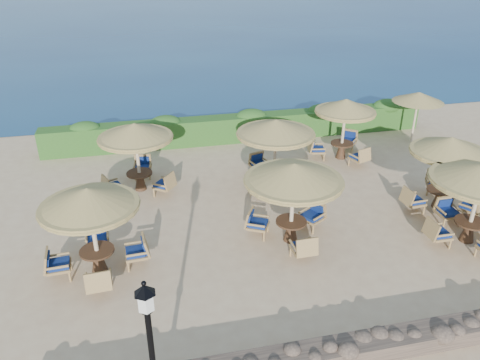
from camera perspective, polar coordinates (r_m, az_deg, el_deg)
ground at (r=16.17m, az=5.74°, el=-4.38°), size 120.00×120.00×0.00m
sea at (r=83.63m, az=-10.09°, el=20.60°), size 160.00×160.00×0.00m
hedge at (r=22.19m, az=0.09°, el=6.36°), size 18.00×0.90×1.20m
stone_wall at (r=11.57m, az=15.74°, el=-18.93°), size 15.00×0.65×0.44m
extra_parasol at (r=22.93m, az=20.94°, el=9.41°), size 2.30×2.30×2.41m
cafe_set_0 at (r=13.20m, az=-17.69°, el=-4.27°), size 2.84×2.84×2.65m
cafe_set_1 at (r=13.94m, az=6.52°, el=-0.61°), size 3.00×3.00×2.65m
cafe_set_2 at (r=15.58m, az=27.17°, el=-0.84°), size 3.02×3.02×2.65m
cafe_set_3 at (r=17.41m, az=-12.55°, el=4.42°), size 2.79×2.80×2.65m
cafe_set_4 at (r=17.40m, az=4.36°, el=5.14°), size 2.94×2.94×2.65m
cafe_set_5 at (r=20.26m, az=12.64°, el=7.45°), size 2.72×2.73×2.65m
cafe_set_6 at (r=17.27m, az=24.00°, el=2.37°), size 2.73×2.77×2.65m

